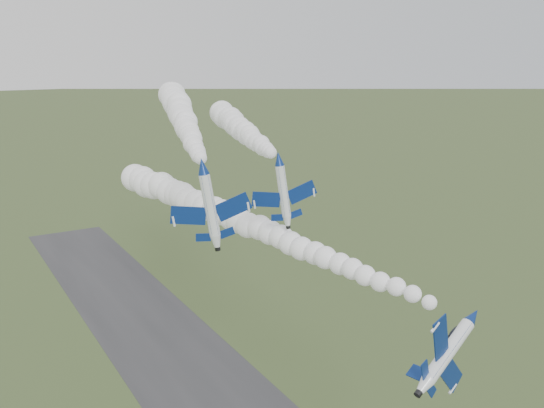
% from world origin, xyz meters
% --- Properties ---
extents(jet_lead, '(5.41, 12.76, 9.43)m').
position_xyz_m(jet_lead, '(10.08, -9.58, 33.00)').
color(jet_lead, white).
extents(smoke_trail_jet_lead, '(21.93, 73.76, 5.47)m').
position_xyz_m(smoke_trail_jet_lead, '(2.50, 29.88, 35.06)').
color(smoke_trail_jet_lead, white).
extents(jet_pair_left, '(10.56, 12.31, 3.35)m').
position_xyz_m(jet_pair_left, '(-9.43, 18.66, 47.17)').
color(jet_pair_left, white).
extents(smoke_trail_jet_pair_left, '(29.49, 66.83, 5.97)m').
position_xyz_m(smoke_trail_jet_pair_left, '(2.44, 53.90, 49.40)').
color(smoke_trail_jet_pair_left, white).
extents(jet_pair_right, '(9.49, 11.14, 2.96)m').
position_xyz_m(jet_pair_right, '(2.63, 19.75, 46.88)').
color(jet_pair_right, white).
extents(smoke_trail_jet_pair_right, '(19.66, 51.09, 5.23)m').
position_xyz_m(smoke_trail_jet_pair_right, '(10.89, 46.80, 47.51)').
color(smoke_trail_jet_pair_right, white).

